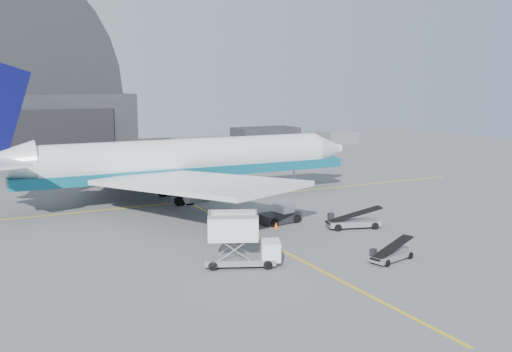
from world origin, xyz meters
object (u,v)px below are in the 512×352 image
catering_truck (239,241)px  pushback_tug (280,216)px  airliner (175,161)px  belt_loader_a (391,254)px  belt_loader_b (353,222)px

catering_truck → pushback_tug: 14.18m
airliner → pushback_tug: airliner is taller
airliner → belt_loader_a: 30.93m
pushback_tug → belt_loader_b: bearing=-53.8°
belt_loader_b → belt_loader_a: bearing=-93.5°
belt_loader_a → belt_loader_b: 10.26m
catering_truck → belt_loader_b: 15.53m
belt_loader_a → catering_truck: bearing=145.0°
catering_truck → pushback_tug: catering_truck is taller
pushback_tug → belt_loader_a: 14.81m
airliner → belt_loader_a: size_ratio=10.71×
pushback_tug → airliner: bearing=101.6°
catering_truck → pushback_tug: size_ratio=1.39×
catering_truck → pushback_tug: bearing=71.9°
airliner → belt_loader_b: (10.64, -20.18, -4.05)m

